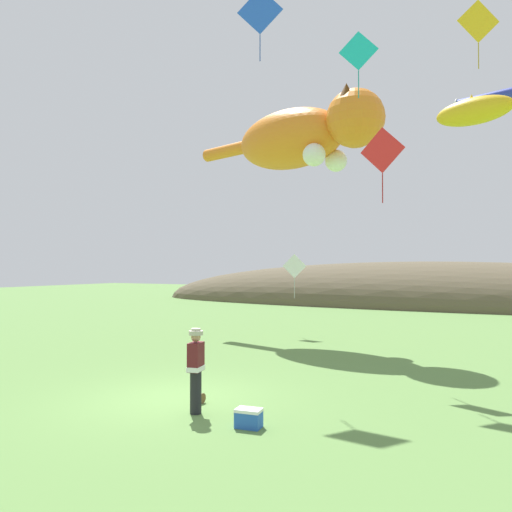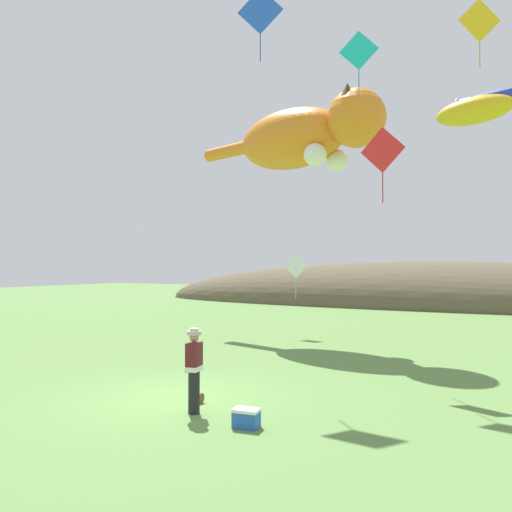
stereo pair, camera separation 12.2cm
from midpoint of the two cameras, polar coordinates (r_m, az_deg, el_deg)
name	(u,v)px [view 2 (the right image)]	position (r m, az deg, el deg)	size (l,w,h in m)	color
ground_plane	(174,398)	(12.21, -9.10, -15.77)	(120.00, 120.00, 0.00)	#5B8442
distant_hill_ridge	(424,305)	(42.01, 18.76, -5.33)	(48.74, 12.35, 6.94)	brown
festival_attendant	(194,368)	(10.77, -6.76, -12.55)	(0.35, 0.47, 1.77)	black
kite_spool	(199,398)	(11.71, -6.23, -15.82)	(0.15, 0.23, 0.23)	olive
picnic_cooler	(246,418)	(9.99, -0.75, -18.03)	(0.53, 0.39, 0.36)	blue
kite_giant_cat	(304,137)	(22.23, 5.68, 13.40)	(9.84, 4.16, 3.06)	orange
kite_fish_windsock	(486,108)	(14.52, 25.00, 15.09)	(2.74, 1.43, 0.81)	gold
kite_tube_streamer	(488,98)	(17.54, 25.13, 15.99)	(1.94, 0.89, 0.44)	#2633A5
kite_diamond_teal	(359,51)	(17.53, 11.88, 21.95)	(1.23, 0.30, 2.16)	#19BFBF
kite_diamond_blue	(260,11)	(18.33, 0.70, 26.16)	(1.47, 0.51, 2.45)	blue
kite_diamond_white	(296,267)	(22.53, 4.72, -1.21)	(1.08, 0.21, 1.99)	white
kite_diamond_red	(383,150)	(15.72, 14.48, 11.60)	(1.38, 0.15, 2.29)	red
kite_diamond_gold	(479,21)	(20.42, 24.34, 23.30)	(1.30, 0.81, 2.41)	yellow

